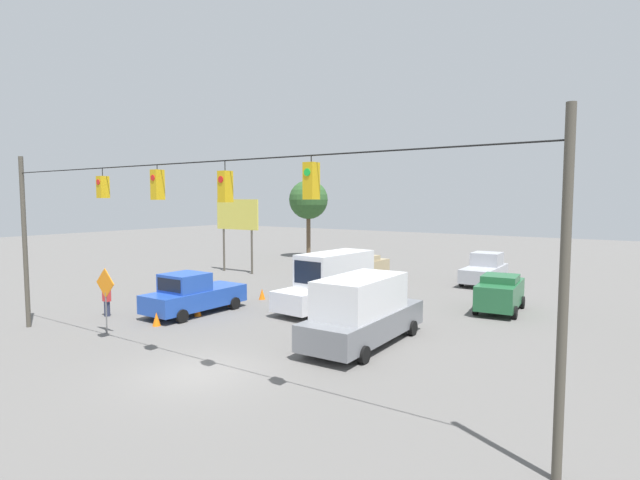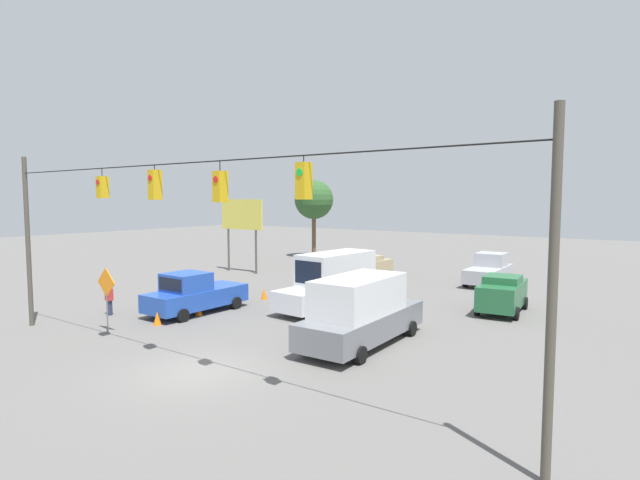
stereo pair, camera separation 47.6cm
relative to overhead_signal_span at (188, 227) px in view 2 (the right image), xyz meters
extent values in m
plane|color=#605E5B|center=(0.07, -0.21, -4.92)|extent=(140.00, 140.00, 0.00)
cylinder|color=#4C473D|center=(-10.94, 0.00, -1.07)|extent=(0.20, 0.20, 7.70)
cylinder|color=#4C473D|center=(11.08, 0.00, -1.07)|extent=(0.20, 0.20, 7.70)
cylinder|color=black|center=(0.07, 0.00, 2.05)|extent=(22.02, 0.04, 0.04)
cube|color=gold|center=(-4.73, 0.00, 1.37)|extent=(0.32, 0.36, 0.99)
cylinder|color=black|center=(-4.73, 0.00, 1.96)|extent=(0.03, 0.03, 0.18)
cylinder|color=green|center=(-4.73, 0.19, 1.59)|extent=(0.20, 0.02, 0.20)
cube|color=gold|center=(-1.53, 0.00, 1.26)|extent=(0.32, 0.36, 0.95)
cylinder|color=black|center=(-1.53, 0.00, 1.89)|extent=(0.03, 0.03, 0.31)
cylinder|color=red|center=(-1.53, 0.19, 1.48)|extent=(0.20, 0.02, 0.20)
cube|color=gold|center=(1.67, 0.00, 1.37)|extent=(0.32, 0.36, 1.02)
cylinder|color=black|center=(1.67, 0.00, 1.96)|extent=(0.03, 0.03, 0.17)
cylinder|color=red|center=(1.67, 0.19, 1.60)|extent=(0.20, 0.02, 0.20)
cube|color=gold|center=(4.87, 0.00, 1.34)|extent=(0.32, 0.36, 0.82)
cylinder|color=black|center=(4.87, 0.00, 1.90)|extent=(0.03, 0.03, 0.30)
cylinder|color=red|center=(4.87, 0.19, 1.52)|extent=(0.20, 0.02, 0.20)
cube|color=#236038|center=(-5.80, -15.34, -3.99)|extent=(2.22, 4.39, 1.22)
cube|color=#236038|center=(-5.80, -15.34, -3.20)|extent=(1.85, 2.01, 0.36)
cube|color=black|center=(-5.71, -16.27, -3.20)|extent=(1.47, 0.15, 0.25)
cylinder|color=black|center=(-6.59, -16.79, -4.60)|extent=(0.28, 0.66, 0.64)
cylinder|color=black|center=(-4.76, -16.62, -4.60)|extent=(0.28, 0.66, 0.64)
cylinder|color=black|center=(-6.84, -14.05, -4.60)|extent=(0.28, 0.66, 0.64)
cylinder|color=black|center=(-5.01, -13.88, -4.60)|extent=(0.28, 0.66, 0.64)
cube|color=slate|center=(-2.84, -6.35, -4.10)|extent=(2.44, 6.79, 1.00)
cube|color=silver|center=(-2.85, -6.01, -2.88)|extent=(2.20, 4.36, 1.45)
cube|color=black|center=(-2.80, -8.18, -2.88)|extent=(1.83, 0.06, 1.01)
cylinder|color=black|center=(-3.94, -8.56, -4.60)|extent=(0.23, 0.64, 0.64)
cylinder|color=black|center=(-1.64, -8.51, -4.60)|extent=(0.23, 0.64, 0.64)
cylinder|color=black|center=(-4.03, -4.19, -4.60)|extent=(0.23, 0.64, 0.64)
cylinder|color=black|center=(-1.74, -4.13, -4.60)|extent=(0.23, 0.64, 0.64)
cube|color=tan|center=(4.82, -19.81, -4.03)|extent=(2.19, 4.23, 1.14)
cube|color=tan|center=(4.82, -19.81, -3.28)|extent=(1.87, 1.93, 0.36)
cube|color=black|center=(4.89, -18.90, -3.28)|extent=(1.51, 0.13, 0.25)
cylinder|color=black|center=(5.86, -18.55, -4.60)|extent=(0.27, 0.65, 0.64)
cylinder|color=black|center=(3.98, -18.41, -4.60)|extent=(0.27, 0.65, 0.64)
cylinder|color=black|center=(5.67, -21.21, -4.60)|extent=(0.27, 0.65, 0.64)
cylinder|color=black|center=(3.78, -21.07, -4.60)|extent=(0.27, 0.65, 0.64)
cube|color=#234CB2|center=(6.95, -6.20, -4.15)|extent=(2.10, 5.41, 0.90)
cube|color=#234CB2|center=(6.95, -5.55, -3.25)|extent=(1.93, 1.95, 0.90)
cube|color=black|center=(6.95, -4.57, -3.25)|extent=(1.68, 0.02, 0.63)
cylinder|color=black|center=(8.00, -4.45, -4.60)|extent=(0.22, 0.64, 0.64)
cylinder|color=black|center=(5.90, -4.44, -4.60)|extent=(0.22, 0.64, 0.64)
cylinder|color=black|center=(7.99, -7.96, -4.60)|extent=(0.22, 0.64, 0.64)
cylinder|color=black|center=(5.90, -7.96, -4.60)|extent=(0.22, 0.64, 0.64)
cube|color=silver|center=(1.82, -11.02, -4.10)|extent=(2.66, 7.35, 1.00)
cube|color=silver|center=(1.79, -11.38, -2.78)|extent=(2.30, 4.75, 1.65)
cube|color=black|center=(1.96, -9.07, -2.78)|extent=(1.71, 0.15, 1.15)
cylinder|color=black|center=(3.06, -8.76, -4.60)|extent=(0.27, 0.65, 0.64)
cylinder|color=black|center=(0.92, -8.60, -4.60)|extent=(0.27, 0.65, 0.64)
cylinder|color=black|center=(2.72, -13.43, -4.60)|extent=(0.27, 0.65, 0.64)
cylinder|color=black|center=(0.58, -13.28, -4.60)|extent=(0.27, 0.65, 0.64)
cube|color=#A8AAB2|center=(-2.68, -23.27, -4.15)|extent=(2.13, 5.33, 0.90)
cube|color=#A8AAB2|center=(-2.67, -23.90, -3.25)|extent=(1.89, 1.95, 0.90)
cube|color=black|center=(-2.65, -24.86, -3.25)|extent=(1.61, 0.06, 0.63)
cylinder|color=black|center=(-3.65, -25.01, -4.60)|extent=(0.24, 0.65, 0.64)
cylinder|color=black|center=(-1.64, -24.96, -4.60)|extent=(0.24, 0.65, 0.64)
cylinder|color=black|center=(-3.73, -21.57, -4.60)|extent=(0.24, 0.65, 0.64)
cylinder|color=black|center=(-1.72, -21.53, -4.60)|extent=(0.24, 0.65, 0.64)
cone|color=orange|center=(6.42, -3.41, -4.61)|extent=(0.38, 0.38, 0.63)
cone|color=orange|center=(6.34, -5.79, -4.61)|extent=(0.38, 0.38, 0.63)
cone|color=orange|center=(6.50, -8.31, -4.61)|extent=(0.38, 0.38, 0.63)
cone|color=orange|center=(6.42, -10.74, -4.61)|extent=(0.38, 0.38, 0.63)
cylinder|color=#4C473D|center=(13.57, -17.80, -3.22)|extent=(0.16, 0.16, 3.41)
cylinder|color=#4C473D|center=(16.59, -17.80, -3.22)|extent=(0.16, 0.16, 3.41)
cube|color=#D8CC4C|center=(15.08, -17.80, -0.33)|extent=(4.31, 0.12, 2.37)
cylinder|color=slate|center=(7.13, -1.37, -4.02)|extent=(0.06, 0.06, 1.80)
cube|color=orange|center=(7.13, -1.37, -2.72)|extent=(1.27, 0.04, 1.27)
cylinder|color=#2D334C|center=(10.04, -3.24, -4.55)|extent=(0.28, 0.28, 0.75)
cube|color=red|center=(10.04, -3.24, -3.87)|extent=(0.40, 0.24, 0.59)
sphere|color=tan|center=(10.04, -3.24, -3.46)|extent=(0.23, 0.23, 0.23)
cylinder|color=brown|center=(16.46, -29.33, -2.58)|extent=(0.41, 0.41, 4.69)
sphere|color=#2D5628|center=(16.46, -29.33, 0.82)|extent=(3.86, 3.86, 3.86)
camera|label=1|loc=(-12.48, 10.91, 0.89)|focal=28.00mm
camera|label=2|loc=(-12.87, 10.64, 0.89)|focal=28.00mm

